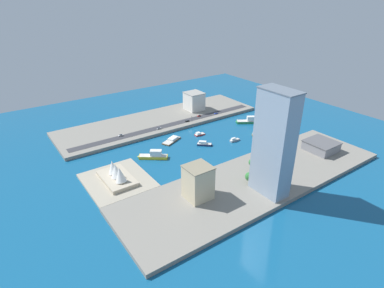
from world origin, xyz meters
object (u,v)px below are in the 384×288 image
ferry_green_doubledeck (249,121)px  van_white (121,135)px  hotel_broad_white (194,101)px  warehouse_low_gray (321,146)px  water_taxi_orange (254,133)px  traffic_light_waterfront (192,118)px  suv_black (187,121)px  patrol_launch_navy (204,144)px  office_block_beige (198,182)px  catamaran_blue (277,129)px  sedan_silver (159,128)px  barge_flat_brown (172,140)px  tower_tall_glass (274,144)px  opera_landmark (117,175)px  yacht_sleek_gray (235,140)px  ferry_yellow_fast (154,155)px  pickup_red (199,116)px  tugboat_red (199,134)px  hatchback_blue (216,113)px

ferry_green_doubledeck → van_white: ferry_green_doubledeck is taller
hotel_broad_white → warehouse_low_gray: hotel_broad_white is taller
water_taxi_orange → traffic_light_waterfront: bearing=31.8°
suv_black → van_white: bearing=85.6°
warehouse_low_gray → suv_black: bearing=25.5°
patrol_launch_navy → office_block_beige: 94.38m
catamaran_blue → sedan_silver: sedan_silver is taller
barge_flat_brown → hotel_broad_white: size_ratio=1.10×
tower_tall_glass → opera_landmark: bearing=46.6°
yacht_sleek_gray → office_block_beige: office_block_beige is taller
ferry_green_doubledeck → tower_tall_glass: bearing=141.5°
patrol_launch_navy → ferry_yellow_fast: bearing=84.8°
yacht_sleek_gray → hotel_broad_white: size_ratio=0.55×
patrol_launch_navy → opera_landmark: opera_landmark is taller
ferry_green_doubledeck → catamaran_blue: (-33.40, -12.02, -1.21)m
warehouse_low_gray → opera_landmark: bearing=70.5°
ferry_yellow_fast → water_taxi_orange: ferry_yellow_fast is taller
yacht_sleek_gray → catamaran_blue: size_ratio=0.57×
ferry_green_doubledeck → pickup_red: (43.33, 40.37, 1.48)m
office_block_beige → suv_black: office_block_beige is taller
yacht_sleek_gray → office_block_beige: bearing=123.9°
catamaran_blue → traffic_light_waterfront: bearing=45.4°
barge_flat_brown → office_block_beige: bearing=158.7°
van_white → traffic_light_waterfront: bearing=-96.3°
van_white → catamaran_blue: bearing=-116.8°
ferry_yellow_fast → van_white: bearing=8.1°
patrol_launch_navy → pickup_red: (61.01, -38.46, 2.54)m
ferry_yellow_fast → tugboat_red: bearing=-74.7°
tower_tall_glass → hatchback_blue: bearing=-25.4°
van_white → patrol_launch_navy: bearing=-134.7°
ferry_yellow_fast → tower_tall_glass: bearing=-157.0°
pickup_red → hatchback_blue: 22.63m
suv_black → tugboat_red: bearing=168.8°
office_block_beige → ferry_yellow_fast: bearing=-4.0°
warehouse_low_gray → hatchback_blue: size_ratio=6.07×
sedan_silver → traffic_light_waterfront: bearing=-93.7°
tugboat_red → traffic_light_waterfront: size_ratio=1.88×
yacht_sleek_gray → sedan_silver: size_ratio=2.39×
warehouse_low_gray → hatchback_blue: (133.10, 19.95, -3.60)m
ferry_green_doubledeck → traffic_light_waterfront: traffic_light_waterfront is taller
warehouse_low_gray → opera_landmark: opera_landmark is taller
hotel_broad_white → ferry_green_doubledeck: bearing=-155.2°
catamaran_blue → ferry_yellow_fast: bearing=81.9°
van_white → ferry_green_doubledeck: bearing=-107.3°
warehouse_low_gray → tower_tall_glass: bearing=101.5°
patrol_launch_navy → hotel_broad_white: 98.23m
yacht_sleek_gray → van_white: 118.47m
barge_flat_brown → yacht_sleek_gray: 64.81m
sedan_silver → barge_flat_brown: bearing=178.5°
ferry_yellow_fast → warehouse_low_gray: bearing=-121.4°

